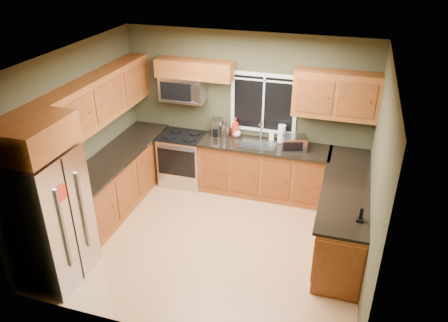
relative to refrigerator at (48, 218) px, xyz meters
The scene contains 29 objects.
floor 2.35m from the refrigerator, 36.78° to the left, with size 4.20×4.20×0.00m, color #B78050.
ceiling 2.82m from the refrigerator, 36.78° to the left, with size 4.20×4.20×0.00m, color white.
back_wall 3.58m from the refrigerator, 60.71° to the left, with size 4.20×4.20×0.00m, color #3C3A25.
front_wall 1.86m from the refrigerator, 16.04° to the right, with size 4.20×4.20×0.00m, color #3C3A25.
left_wall 1.42m from the refrigerator, 105.52° to the left, with size 3.60×3.60×0.00m, color #3C3A25.
right_wall 4.08m from the refrigerator, 18.71° to the left, with size 3.60×3.60×0.00m, color #3C3A25.
window 3.75m from the refrigerator, 56.52° to the left, with size 1.12×0.03×1.02m.
base_cabinets_left 1.83m from the refrigerator, 91.97° to the left, with size 0.60×2.65×0.90m, color brown.
countertop_left 1.78m from the refrigerator, 91.16° to the left, with size 0.65×2.65×0.04m, color black.
base_cabinets_back 3.56m from the refrigerator, 52.43° to the left, with size 2.17×0.60×0.90m, color brown.
countertop_back 3.51m from the refrigerator, 52.18° to the left, with size 2.17×0.65×0.04m, color black.
base_cabinets_peninsula 4.02m from the refrigerator, 27.50° to the left, with size 0.60×2.52×0.90m.
countertop_peninsula 3.97m from the refrigerator, 27.77° to the left, with size 0.65×2.50×0.04m, color black.
upper_cabinets_left 2.03m from the refrigerator, 96.30° to the left, with size 0.33×2.65×0.72m, color brown.
upper_cabinets_back_left 3.28m from the refrigerator, 73.15° to the left, with size 1.30×0.33×0.30m, color brown.
upper_cabinets_back_right 4.44m from the refrigerator, 42.62° to the left, with size 1.30×0.33×0.72m, color brown.
upper_cabinet_over_fridge 1.13m from the refrigerator, behind, with size 0.72×0.90×0.38m, color brown.
refrigerator is the anchor object (origin of this frame).
range 2.89m from the refrigerator, 76.03° to the left, with size 0.76×0.69×0.94m.
microwave 3.10m from the refrigerator, 76.66° to the left, with size 0.76×0.41×0.42m.
sink 3.46m from the refrigerator, 53.87° to the left, with size 0.60×0.42×0.36m.
toaster_oven 3.81m from the refrigerator, 46.11° to the left, with size 0.44×0.39×0.23m.
coffee_maker 3.20m from the refrigerator, 66.76° to the left, with size 0.21×0.26×0.28m.
kettle 3.22m from the refrigerator, 63.91° to the left, with size 0.20×0.20×0.29m.
paper_towel_roll 3.82m from the refrigerator, 51.28° to the left, with size 0.14×0.14×0.33m.
soap_bottle_a 3.38m from the refrigerator, 61.92° to the left, with size 0.13×0.13×0.33m, color red.
soap_bottle_b 3.73m from the refrigerator, 53.51° to the left, with size 0.08×0.08×0.17m, color white.
soap_bottle_c 3.39m from the refrigerator, 61.45° to the left, with size 0.14×0.14×0.17m, color white.
cordless_phone 3.85m from the refrigerator, 15.10° to the left, with size 0.09×0.09×0.19m.
Camera 1 is at (1.66, -4.95, 4.06)m, focal length 35.00 mm.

